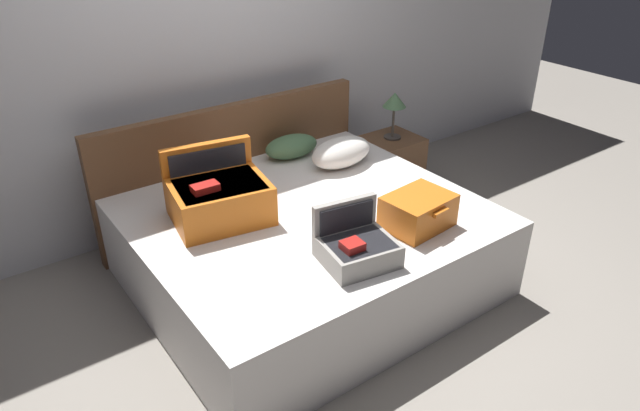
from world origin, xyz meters
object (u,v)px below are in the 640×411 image
object	(u,v)px
hard_case_large	(219,197)
pillow_center_head	(291,146)
table_lamp	(394,103)
pillow_near_headboard	(341,152)
hard_case_medium	(418,211)
bed	(308,247)
hard_case_small	(356,247)
nightstand	(390,165)

from	to	relation	value
hard_case_large	pillow_center_head	xyz separation A→B (m)	(0.84, 0.51, -0.06)
pillow_center_head	table_lamp	world-z (taller)	table_lamp
pillow_near_headboard	hard_case_medium	bearing A→B (deg)	-99.86
bed	pillow_center_head	bearing A→B (deg)	63.09
hard_case_small	pillow_center_head	size ratio (longest dim) A/B	1.02
bed	table_lamp	distance (m)	1.54
pillow_center_head	table_lamp	bearing A→B (deg)	-5.59
hard_case_medium	table_lamp	distance (m)	1.48
hard_case_medium	table_lamp	world-z (taller)	table_lamp
pillow_near_headboard	table_lamp	xyz separation A→B (m)	(0.71, 0.24, 0.16)
hard_case_large	pillow_near_headboard	world-z (taller)	hard_case_large
table_lamp	pillow_near_headboard	bearing A→B (deg)	-161.28
pillow_center_head	hard_case_medium	bearing A→B (deg)	-88.08
hard_case_medium	pillow_near_headboard	world-z (taller)	same
bed	table_lamp	size ratio (longest dim) A/B	5.33
hard_case_large	hard_case_medium	xyz separation A→B (m)	(0.89, -0.76, -0.04)
bed	nightstand	size ratio (longest dim) A/B	4.20
hard_case_large	nightstand	bearing A→B (deg)	22.90
hard_case_large	nightstand	xyz separation A→B (m)	(1.76, 0.42, -0.43)
hard_case_medium	bed	bearing A→B (deg)	123.17
hard_case_medium	pillow_near_headboard	size ratio (longest dim) A/B	0.83
pillow_center_head	bed	bearing A→B (deg)	-116.91
hard_case_medium	table_lamp	bearing A→B (deg)	47.76
hard_case_small	hard_case_medium	bearing A→B (deg)	16.85
nightstand	table_lamp	world-z (taller)	table_lamp
hard_case_medium	hard_case_small	distance (m)	0.52
hard_case_small	pillow_center_head	distance (m)	1.41
bed	pillow_near_headboard	distance (m)	0.80
nightstand	table_lamp	bearing A→B (deg)	0.00
hard_case_large	hard_case_small	bearing A→B (deg)	-56.06
hard_case_small	pillow_center_head	xyz separation A→B (m)	(0.47, 1.33, -0.01)
bed	hard_case_small	distance (m)	0.69
hard_case_small	pillow_center_head	bearing A→B (deg)	79.91
table_lamp	hard_case_small	bearing A→B (deg)	-138.15
hard_case_medium	pillow_center_head	distance (m)	1.27
bed	hard_case_large	bearing A→B (deg)	153.29
pillow_near_headboard	nightstand	bearing A→B (deg)	18.72
nightstand	pillow_near_headboard	bearing A→B (deg)	-161.28
table_lamp	hard_case_medium	bearing A→B (deg)	-126.68
hard_case_medium	pillow_near_headboard	xyz separation A→B (m)	(0.16, 0.93, -0.00)
pillow_near_headboard	pillow_center_head	xyz separation A→B (m)	(-0.20, 0.33, -0.02)
bed	pillow_center_head	distance (m)	0.90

